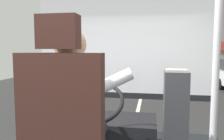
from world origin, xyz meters
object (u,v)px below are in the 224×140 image
fare_box (175,124)px  parked_car_green (194,61)px  parked_car_black (210,67)px  bus_driver (73,108)px  handrail_pole (215,82)px  steering_console (107,133)px

fare_box → parked_car_green: (4.14, 22.47, -0.56)m
fare_box → parked_car_black: bearing=75.4°
bus_driver → parked_car_black: 16.61m
fare_box → parked_car_green: size_ratio=0.23×
fare_box → handrail_pole: bearing=-71.4°
parked_car_black → handrail_pole: bearing=-103.5°
bus_driver → steering_console: size_ratio=0.73×
fare_box → parked_car_green: fare_box is taller
bus_driver → parked_car_black: size_ratio=0.21×
handrail_pole → parked_car_black: 16.22m
handrail_pole → parked_car_black: bearing=76.5°
steering_console → parked_car_black: size_ratio=0.28×
fare_box → parked_car_green: bearing=79.5°
handrail_pole → steering_console: bearing=134.6°
steering_console → parked_car_green: 22.64m
handrail_pole → bus_driver: bearing=-168.4°
steering_console → parked_car_black: 15.55m
steering_console → fare_box: (0.71, -0.36, 0.28)m
parked_car_black → steering_console: bearing=-107.4°
steering_console → parked_car_green: (4.85, 22.11, -0.29)m
bus_driver → parked_car_black: bearing=73.7°
steering_console → parked_car_green: steering_console is taller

